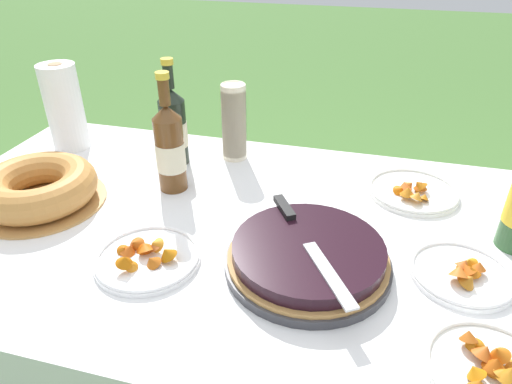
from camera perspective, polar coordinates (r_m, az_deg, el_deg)
name	(u,v)px	position (r m, az deg, el deg)	size (l,w,h in m)	color
garden_table	(227,247)	(1.14, -3.62, -6.90)	(1.55, 0.91, 0.72)	#A87A47
tablecloth	(226,227)	(1.11, -3.72, -4.43)	(1.56, 0.92, 0.10)	white
berry_tart	(308,257)	(0.95, 6.49, -8.02)	(0.34, 0.34, 0.06)	#38383D
serving_knife	(303,235)	(0.95, 5.94, -5.32)	(0.22, 0.33, 0.01)	silver
bundt_cake	(38,187)	(1.27, -25.61, 0.52)	(0.32, 0.32, 0.09)	#B78447
cup_stack	(234,122)	(1.35, -2.77, 8.68)	(0.07, 0.07, 0.23)	beige
cider_bottle_amber	(170,148)	(1.20, -10.71, 5.42)	(0.08, 0.08, 0.32)	brown
juice_bottle_red	(173,126)	(1.34, -10.29, 8.07)	(0.08, 0.08, 0.31)	black
snack_plate_near	(147,257)	(1.00, -13.49, -7.86)	(0.22, 0.22, 0.05)	white
snack_plate_left	(413,191)	(1.26, 19.02, 0.16)	(0.23, 0.23, 0.05)	white
snack_plate_right	(462,273)	(1.02, 24.40, -9.19)	(0.21, 0.21, 0.06)	white
snack_plate_far	(493,370)	(0.86, 27.52, -19.14)	(0.21, 0.21, 0.05)	white
paper_towel_roll	(64,107)	(1.52, -22.83, 9.71)	(0.11, 0.11, 0.26)	white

